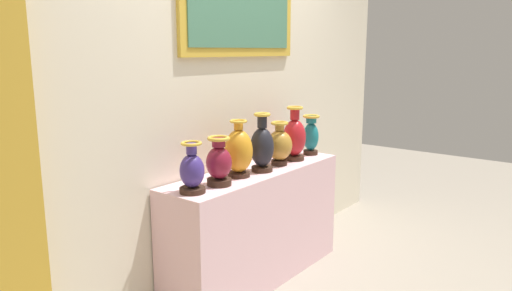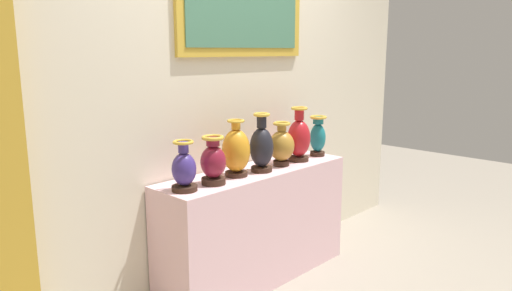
{
  "view_description": "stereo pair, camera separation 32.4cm",
  "coord_description": "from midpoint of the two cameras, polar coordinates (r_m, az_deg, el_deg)",
  "views": [
    {
      "loc": [
        -2.5,
        -1.96,
        1.61
      ],
      "look_at": [
        0.0,
        0.0,
        0.98
      ],
      "focal_mm": 33.43,
      "sensor_mm": 36.0,
      "label": 1
    },
    {
      "loc": [
        -2.29,
        -2.2,
        1.61
      ],
      "look_at": [
        0.0,
        0.0,
        0.98
      ],
      "focal_mm": 33.43,
      "sensor_mm": 36.0,
      "label": 2
    }
  ],
  "objects": [
    {
      "name": "display_shelf",
      "position": [
        3.4,
        2.77,
        -9.57
      ],
      "size": [
        1.52,
        0.41,
        0.8
      ],
      "primitive_type": "cube",
      "color": "beige",
      "rests_on": "ground_plane"
    },
    {
      "name": "vase_indigo",
      "position": [
        2.77,
        -5.33,
        -2.91
      ],
      "size": [
        0.15,
        0.15,
        0.3
      ],
      "color": "#382319",
      "rests_on": "display_shelf"
    },
    {
      "name": "vase_ochre",
      "position": [
        3.38,
        5.81,
        -0.01
      ],
      "size": [
        0.18,
        0.18,
        0.31
      ],
      "color": "#382319",
      "rests_on": "display_shelf"
    },
    {
      "name": "ground_plane",
      "position": [
        3.56,
        2.7,
        -15.63
      ],
      "size": [
        10.2,
        10.2,
        0.0
      ],
      "primitive_type": "plane",
      "color": "gray"
    },
    {
      "name": "vase_burgundy",
      "position": [
        2.9,
        -1.97,
        -2.01
      ],
      "size": [
        0.16,
        0.16,
        0.3
      ],
      "color": "#382319",
      "rests_on": "display_shelf"
    },
    {
      "name": "vase_amber",
      "position": [
        3.08,
        0.6,
        -0.69
      ],
      "size": [
        0.18,
        0.18,
        0.37
      ],
      "color": "#382319",
      "rests_on": "display_shelf"
    },
    {
      "name": "vase_crimson",
      "position": [
        3.54,
        7.77,
        0.87
      ],
      "size": [
        0.17,
        0.17,
        0.4
      ],
      "color": "#382319",
      "rests_on": "display_shelf"
    },
    {
      "name": "vase_teal",
      "position": [
        3.73,
        9.88,
        1.07
      ],
      "size": [
        0.13,
        0.13,
        0.31
      ],
      "color": "#382319",
      "rests_on": "display_shelf"
    },
    {
      "name": "back_wall",
      "position": [
        3.36,
        -0.46,
        8.58
      ],
      "size": [
        4.2,
        0.14,
        2.88
      ],
      "color": "beige",
      "rests_on": "ground_plane"
    },
    {
      "name": "vase_onyx",
      "position": [
        3.2,
        3.55,
        -0.2
      ],
      "size": [
        0.16,
        0.16,
        0.4
      ],
      "color": "#382319",
      "rests_on": "display_shelf"
    }
  ]
}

